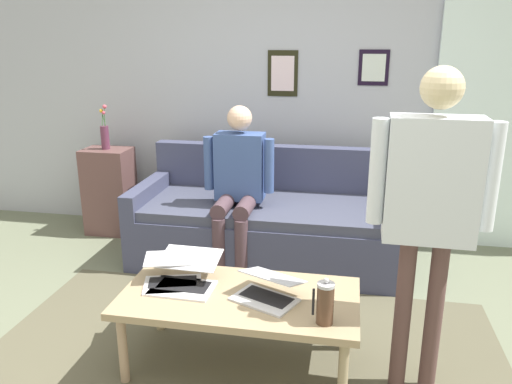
{
  "coord_description": "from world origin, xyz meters",
  "views": [
    {
      "loc": [
        -0.62,
        2.36,
        1.76
      ],
      "look_at": [
        -0.03,
        -0.74,
        0.8
      ],
      "focal_mm": 35.4,
      "sensor_mm": 36.0,
      "label": 1
    }
  ],
  "objects_px": {
    "laptop_right": "(185,277)",
    "french_press": "(325,303)",
    "person_seated": "(238,179)",
    "side_shelf": "(110,191)",
    "laptop_left": "(267,291)",
    "interior_door": "(483,130)",
    "coffee_table": "(239,302)",
    "couch": "(266,223)",
    "flower_vase": "(105,135)",
    "person_standing": "(431,196)",
    "laptop_center": "(173,275)"
  },
  "relations": [
    {
      "from": "couch",
      "to": "french_press",
      "type": "xyz_separation_m",
      "value": [
        -0.58,
        1.68,
        0.24
      ]
    },
    {
      "from": "laptop_left",
      "to": "french_press",
      "type": "bearing_deg",
      "value": 149.48
    },
    {
      "from": "interior_door",
      "to": "flower_vase",
      "type": "relative_size",
      "value": 5.14
    },
    {
      "from": "couch",
      "to": "interior_door",
      "type": "bearing_deg",
      "value": -160.64
    },
    {
      "from": "couch",
      "to": "person_seated",
      "type": "relative_size",
      "value": 1.63
    },
    {
      "from": "laptop_left",
      "to": "side_shelf",
      "type": "bearing_deg",
      "value": -45.06
    },
    {
      "from": "person_seated",
      "to": "laptop_center",
      "type": "bearing_deg",
      "value": 84.59
    },
    {
      "from": "interior_door",
      "to": "laptop_right",
      "type": "distance_m",
      "value": 2.87
    },
    {
      "from": "laptop_right",
      "to": "french_press",
      "type": "height_order",
      "value": "french_press"
    },
    {
      "from": "laptop_left",
      "to": "laptop_right",
      "type": "distance_m",
      "value": 0.48
    },
    {
      "from": "laptop_center",
      "to": "side_shelf",
      "type": "xyz_separation_m",
      "value": [
        1.24,
        -1.71,
        -0.08
      ]
    },
    {
      "from": "interior_door",
      "to": "laptop_left",
      "type": "relative_size",
      "value": 4.97
    },
    {
      "from": "laptop_left",
      "to": "laptop_center",
      "type": "xyz_separation_m",
      "value": [
        0.56,
        -0.08,
        0.0
      ]
    },
    {
      "from": "side_shelf",
      "to": "interior_door",
      "type": "bearing_deg",
      "value": -174.62
    },
    {
      "from": "coffee_table",
      "to": "couch",
      "type": "bearing_deg",
      "value": -85.78
    },
    {
      "from": "laptop_center",
      "to": "french_press",
      "type": "bearing_deg",
      "value": 162.85
    },
    {
      "from": "side_shelf",
      "to": "person_standing",
      "type": "height_order",
      "value": "person_standing"
    },
    {
      "from": "coffee_table",
      "to": "person_standing",
      "type": "relative_size",
      "value": 0.77
    },
    {
      "from": "french_press",
      "to": "person_standing",
      "type": "distance_m",
      "value": 0.71
    },
    {
      "from": "coffee_table",
      "to": "laptop_center",
      "type": "distance_m",
      "value": 0.42
    },
    {
      "from": "laptop_center",
      "to": "person_seated",
      "type": "bearing_deg",
      "value": -95.41
    },
    {
      "from": "laptop_left",
      "to": "coffee_table",
      "type": "bearing_deg",
      "value": -5.19
    },
    {
      "from": "laptop_right",
      "to": "person_seated",
      "type": "height_order",
      "value": "person_seated"
    },
    {
      "from": "side_shelf",
      "to": "flower_vase",
      "type": "xyz_separation_m",
      "value": [
        -0.0,
        -0.0,
        0.53
      ]
    },
    {
      "from": "interior_door",
      "to": "french_press",
      "type": "bearing_deg",
      "value": 63.08
    },
    {
      "from": "side_shelf",
      "to": "french_press",
      "type": "bearing_deg",
      "value": 136.73
    },
    {
      "from": "interior_door",
      "to": "person_seated",
      "type": "height_order",
      "value": "interior_door"
    },
    {
      "from": "laptop_left",
      "to": "person_seated",
      "type": "relative_size",
      "value": 0.32
    },
    {
      "from": "interior_door",
      "to": "laptop_left",
      "type": "height_order",
      "value": "interior_door"
    },
    {
      "from": "coffee_table",
      "to": "french_press",
      "type": "bearing_deg",
      "value": 157.11
    },
    {
      "from": "laptop_left",
      "to": "laptop_right",
      "type": "relative_size",
      "value": 1.08
    },
    {
      "from": "laptop_right",
      "to": "interior_door",
      "type": "bearing_deg",
      "value": -133.7
    },
    {
      "from": "interior_door",
      "to": "person_seated",
      "type": "distance_m",
      "value": 2.11
    },
    {
      "from": "french_press",
      "to": "laptop_right",
      "type": "bearing_deg",
      "value": -17.49
    },
    {
      "from": "couch",
      "to": "flower_vase",
      "type": "xyz_separation_m",
      "value": [
        1.53,
        -0.3,
        0.63
      ]
    },
    {
      "from": "laptop_center",
      "to": "person_standing",
      "type": "height_order",
      "value": "person_standing"
    },
    {
      "from": "person_seated",
      "to": "side_shelf",
      "type": "bearing_deg",
      "value": -21.5
    },
    {
      "from": "couch",
      "to": "person_seated",
      "type": "xyz_separation_m",
      "value": [
        0.18,
        0.23,
        0.43
      ]
    },
    {
      "from": "side_shelf",
      "to": "person_seated",
      "type": "relative_size",
      "value": 0.62
    },
    {
      "from": "french_press",
      "to": "side_shelf",
      "type": "distance_m",
      "value": 2.89
    },
    {
      "from": "laptop_right",
      "to": "flower_vase",
      "type": "xyz_separation_m",
      "value": [
        1.32,
        -1.73,
        0.44
      ]
    },
    {
      "from": "interior_door",
      "to": "french_press",
      "type": "height_order",
      "value": "interior_door"
    },
    {
      "from": "couch",
      "to": "laptop_center",
      "type": "xyz_separation_m",
      "value": [
        0.29,
        1.41,
        0.18
      ]
    },
    {
      "from": "couch",
      "to": "coffee_table",
      "type": "bearing_deg",
      "value": 94.22
    },
    {
      "from": "laptop_center",
      "to": "flower_vase",
      "type": "bearing_deg",
      "value": -54.19
    },
    {
      "from": "coffee_table",
      "to": "person_standing",
      "type": "distance_m",
      "value": 1.14
    },
    {
      "from": "couch",
      "to": "person_seated",
      "type": "height_order",
      "value": "person_seated"
    },
    {
      "from": "laptop_right",
      "to": "person_seated",
      "type": "xyz_separation_m",
      "value": [
        -0.03,
        -1.2,
        0.24
      ]
    },
    {
      "from": "laptop_right",
      "to": "person_seated",
      "type": "distance_m",
      "value": 1.23
    },
    {
      "from": "laptop_left",
      "to": "laptop_right",
      "type": "xyz_separation_m",
      "value": [
        0.48,
        -0.06,
        0.0
      ]
    }
  ]
}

